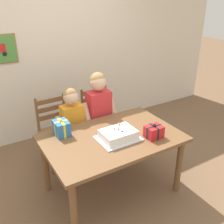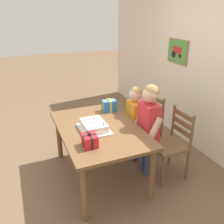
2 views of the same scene
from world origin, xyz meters
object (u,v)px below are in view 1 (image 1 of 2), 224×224
Objects in this scene: gift_box_red_large at (62,128)px; gift_box_beside_cake at (154,132)px; birthday_cake at (118,135)px; child_older at (99,110)px; child_younger at (73,122)px; dining_table at (112,144)px; chair_left at (57,131)px; chair_right at (99,120)px.

gift_box_red_large is 1.05× the size of gift_box_beside_cake.
child_older reaches higher than birthday_cake.
child_older reaches higher than child_younger.
birthday_cake is 0.70m from child_older.
birthday_cake is (0.03, -0.07, 0.14)m from dining_table.
gift_box_beside_cake is at bearing -58.13° from chair_left.
child_older is at bearing -118.28° from chair_right.
chair_left is at bearing 110.19° from birthday_cake.
birthday_cake is 1.05m from chair_right.
chair_left is (0.12, 0.56, -0.34)m from gift_box_red_large.
dining_table is at bearing -35.57° from gift_box_red_large.
gift_box_red_large is 0.21× the size of chair_right.
chair_left is (-0.35, 0.96, -0.31)m from birthday_cake.
birthday_cake is 0.62m from gift_box_red_large.
gift_box_red_large is at bearing -102.46° from chair_left.
dining_table is 0.16m from birthday_cake.
dining_table is 7.84× the size of gift_box_beside_cake.
child_younger reaches higher than birthday_cake.
birthday_cake is at bearing -101.58° from child_older.
gift_box_red_large is 0.16× the size of child_older.
chair_right is at bearing 36.44° from gift_box_red_large.
birthday_cake is at bearing -106.71° from chair_right.
child_older is (0.62, 0.29, -0.04)m from gift_box_red_large.
chair_right is (0.32, 0.88, -0.17)m from dining_table.
chair_left and chair_right have the same top height.
chair_right is (0.29, 0.96, -0.31)m from birthday_cake.
gift_box_red_large is at bearing -130.28° from child_younger.
child_younger is at bearing 179.95° from child_older.
gift_box_red_large reaches higher than birthday_cake.
chair_right is (0.76, 0.56, -0.34)m from gift_box_red_large.
gift_box_red_large is 0.40m from child_younger.
child_younger is at bearing 124.19° from gift_box_beside_cake.
chair_right is 0.43m from child_older.
chair_left reaches higher than dining_table.
gift_box_beside_cake is 0.20× the size of chair_right.
gift_box_beside_cake is 1.17m from chair_right.
gift_box_red_large is at bearing -143.56° from chair_right.
child_younger is (-0.23, 0.68, -0.09)m from birthday_cake.
child_older is (-0.20, 0.85, -0.03)m from gift_box_beside_cake.
gift_box_red_large is 0.67m from chair_left.
gift_box_red_large is at bearing 144.43° from dining_table.
birthday_cake reaches higher than dining_table.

